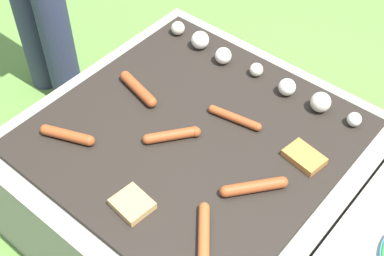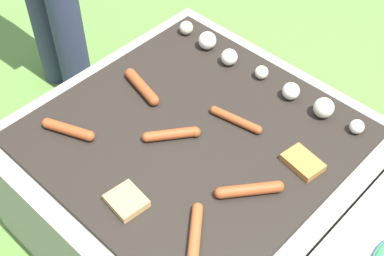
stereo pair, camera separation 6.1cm
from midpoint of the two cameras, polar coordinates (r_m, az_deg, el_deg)
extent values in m
plane|color=#567F38|center=(1.80, -0.98, -9.95)|extent=(14.00, 14.00, 0.00)
cube|color=gray|center=(1.63, -1.07, -5.94)|extent=(0.88, 0.88, 0.42)
cube|color=black|center=(1.47, -1.18, -0.80)|extent=(0.77, 0.77, 0.02)
cylinder|color=#2D334C|center=(2.01, -15.68, 11.79)|extent=(0.12, 0.12, 0.81)
cylinder|color=#93421E|center=(1.57, -6.87, 4.15)|extent=(0.14, 0.06, 0.03)
sphere|color=#93421E|center=(1.62, -8.19, 5.48)|extent=(0.03, 0.03, 0.03)
sphere|color=#93421E|center=(1.53, -5.48, 2.75)|extent=(0.03, 0.03, 0.03)
cylinder|color=#A34C23|center=(1.25, -0.13, -11.06)|extent=(0.10, 0.12, 0.03)
sphere|color=#A34C23|center=(1.29, -0.05, -8.53)|extent=(0.03, 0.03, 0.03)
cylinder|color=#93421E|center=(1.49, 3.40, 1.06)|extent=(0.14, 0.05, 0.02)
sphere|color=#93421E|center=(1.51, 1.03, 2.01)|extent=(0.02, 0.02, 0.02)
sphere|color=#93421E|center=(1.47, 5.84, 0.09)|extent=(0.02, 0.02, 0.02)
cylinder|color=#93421E|center=(1.48, -14.31, -0.77)|extent=(0.13, 0.08, 0.03)
sphere|color=#93421E|center=(1.45, -12.05, -1.36)|extent=(0.03, 0.03, 0.03)
sphere|color=#93421E|center=(1.51, -16.49, -0.20)|extent=(0.03, 0.03, 0.03)
cylinder|color=#93421E|center=(1.33, 5.33, -6.29)|extent=(0.11, 0.13, 0.03)
sphere|color=#93421E|center=(1.35, 8.34, -5.77)|extent=(0.03, 0.03, 0.03)
sphere|color=#93421E|center=(1.32, 2.25, -6.81)|extent=(0.03, 0.03, 0.03)
cylinder|color=#93421E|center=(1.44, -3.32, -0.78)|extent=(0.10, 0.12, 0.03)
sphere|color=#93421E|center=(1.45, -0.68, -0.35)|extent=(0.03, 0.03, 0.03)
sphere|color=#93421E|center=(1.43, -5.98, -1.22)|extent=(0.03, 0.03, 0.03)
cube|color=tan|center=(1.31, -7.73, -8.08)|extent=(0.10, 0.09, 0.02)
cube|color=#B27033|center=(1.41, 10.69, -3.09)|extent=(0.11, 0.08, 0.02)
sphere|color=beige|center=(1.78, -2.51, 10.58)|extent=(0.05, 0.05, 0.05)
sphere|color=silver|center=(1.72, -0.15, 9.35)|extent=(0.06, 0.06, 0.06)
sphere|color=silver|center=(1.66, 2.30, 7.69)|extent=(0.05, 0.05, 0.05)
sphere|color=beige|center=(1.63, 5.82, 6.20)|extent=(0.04, 0.04, 0.04)
sphere|color=silver|center=(1.57, 9.02, 4.32)|extent=(0.05, 0.05, 0.05)
sphere|color=beige|center=(1.54, 12.47, 2.69)|extent=(0.06, 0.06, 0.06)
sphere|color=silver|center=(1.53, 15.84, 0.87)|extent=(0.04, 0.04, 0.04)
camera|label=1|loc=(0.03, -91.20, -1.28)|focal=50.00mm
camera|label=2|loc=(0.03, 88.80, 1.28)|focal=50.00mm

